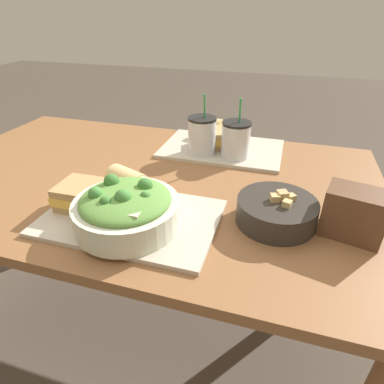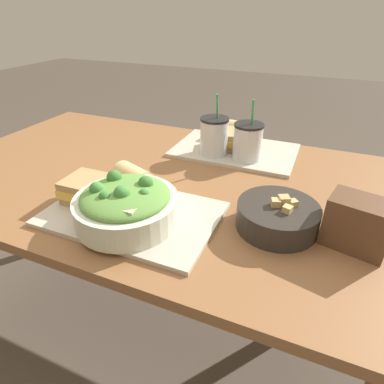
{
  "view_description": "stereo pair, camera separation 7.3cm",
  "coord_description": "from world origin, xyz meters",
  "px_view_note": "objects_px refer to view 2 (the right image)",
  "views": [
    {
      "loc": [
        0.41,
        -0.83,
        1.21
      ],
      "look_at": [
        0.22,
        -0.18,
        0.81
      ],
      "focal_mm": 30.0,
      "sensor_mm": 36.0,
      "label": 1
    },
    {
      "loc": [
        0.48,
        -0.81,
        1.21
      ],
      "look_at": [
        0.22,
        -0.18,
        0.81
      ],
      "focal_mm": 30.0,
      "sensor_mm": 36.0,
      "label": 2
    }
  ],
  "objects_px": {
    "soup_bowl": "(277,216)",
    "sandwich_far": "(233,139)",
    "drink_cup_dark": "(214,137)",
    "drink_cup_red": "(248,143)",
    "baguette_near": "(133,179)",
    "salad_bowl": "(126,204)",
    "sandwich_near": "(92,190)",
    "baguette_far": "(228,129)",
    "chip_bag": "(358,224)"
  },
  "relations": [
    {
      "from": "baguette_near",
      "to": "salad_bowl",
      "type": "bearing_deg",
      "value": -132.46
    },
    {
      "from": "drink_cup_red",
      "to": "drink_cup_dark",
      "type": "bearing_deg",
      "value": 180.0
    },
    {
      "from": "baguette_near",
      "to": "sandwich_far",
      "type": "distance_m",
      "value": 0.45
    },
    {
      "from": "baguette_far",
      "to": "sandwich_near",
      "type": "bearing_deg",
      "value": 167.7
    },
    {
      "from": "baguette_far",
      "to": "soup_bowl",
      "type": "bearing_deg",
      "value": -145.09
    },
    {
      "from": "soup_bowl",
      "to": "baguette_far",
      "type": "height_order",
      "value": "baguette_far"
    },
    {
      "from": "soup_bowl",
      "to": "chip_bag",
      "type": "relative_size",
      "value": 1.32
    },
    {
      "from": "salad_bowl",
      "to": "drink_cup_dark",
      "type": "distance_m",
      "value": 0.48
    },
    {
      "from": "soup_bowl",
      "to": "baguette_far",
      "type": "xyz_separation_m",
      "value": [
        -0.29,
        0.51,
        0.01
      ]
    },
    {
      "from": "soup_bowl",
      "to": "drink_cup_dark",
      "type": "relative_size",
      "value": 0.93
    },
    {
      "from": "drink_cup_dark",
      "to": "drink_cup_red",
      "type": "xyz_separation_m",
      "value": [
        0.12,
        -0.0,
        -0.0
      ]
    },
    {
      "from": "soup_bowl",
      "to": "drink_cup_dark",
      "type": "bearing_deg",
      "value": 129.77
    },
    {
      "from": "sandwich_far",
      "to": "drink_cup_dark",
      "type": "xyz_separation_m",
      "value": [
        -0.05,
        -0.08,
        0.03
      ]
    },
    {
      "from": "baguette_near",
      "to": "drink_cup_dark",
      "type": "height_order",
      "value": "drink_cup_dark"
    },
    {
      "from": "soup_bowl",
      "to": "sandwich_near",
      "type": "distance_m",
      "value": 0.49
    },
    {
      "from": "soup_bowl",
      "to": "baguette_near",
      "type": "height_order",
      "value": "baguette_near"
    },
    {
      "from": "salad_bowl",
      "to": "soup_bowl",
      "type": "xyz_separation_m",
      "value": [
        0.34,
        0.13,
        -0.02
      ]
    },
    {
      "from": "drink_cup_dark",
      "to": "baguette_near",
      "type": "bearing_deg",
      "value": -109.63
    },
    {
      "from": "sandwich_near",
      "to": "baguette_far",
      "type": "height_order",
      "value": "baguette_far"
    },
    {
      "from": "drink_cup_red",
      "to": "chip_bag",
      "type": "xyz_separation_m",
      "value": [
        0.34,
        -0.34,
        -0.01
      ]
    },
    {
      "from": "sandwich_near",
      "to": "drink_cup_dark",
      "type": "relative_size",
      "value": 0.7
    },
    {
      "from": "salad_bowl",
      "to": "sandwich_near",
      "type": "relative_size",
      "value": 1.71
    },
    {
      "from": "salad_bowl",
      "to": "sandwich_far",
      "type": "height_order",
      "value": "salad_bowl"
    },
    {
      "from": "soup_bowl",
      "to": "baguette_far",
      "type": "relative_size",
      "value": 2.32
    },
    {
      "from": "soup_bowl",
      "to": "sandwich_far",
      "type": "distance_m",
      "value": 0.49
    },
    {
      "from": "sandwich_near",
      "to": "drink_cup_dark",
      "type": "distance_m",
      "value": 0.48
    },
    {
      "from": "chip_bag",
      "to": "drink_cup_dark",
      "type": "bearing_deg",
      "value": 156.31
    },
    {
      "from": "sandwich_near",
      "to": "baguette_far",
      "type": "relative_size",
      "value": 1.74
    },
    {
      "from": "salad_bowl",
      "to": "baguette_near",
      "type": "bearing_deg",
      "value": 115.97
    },
    {
      "from": "drink_cup_dark",
      "to": "drink_cup_red",
      "type": "height_order",
      "value": "drink_cup_dark"
    },
    {
      "from": "chip_bag",
      "to": "sandwich_far",
      "type": "bearing_deg",
      "value": 147.46
    },
    {
      "from": "baguette_near",
      "to": "sandwich_far",
      "type": "bearing_deg",
      "value": -0.38
    },
    {
      "from": "baguette_near",
      "to": "baguette_far",
      "type": "xyz_separation_m",
      "value": [
        0.12,
        0.51,
        0.0
      ]
    },
    {
      "from": "drink_cup_red",
      "to": "baguette_far",
      "type": "bearing_deg",
      "value": 125.85
    },
    {
      "from": "drink_cup_red",
      "to": "chip_bag",
      "type": "distance_m",
      "value": 0.48
    },
    {
      "from": "drink_cup_dark",
      "to": "drink_cup_red",
      "type": "bearing_deg",
      "value": -0.0
    },
    {
      "from": "baguette_far",
      "to": "drink_cup_dark",
      "type": "distance_m",
      "value": 0.17
    },
    {
      "from": "sandwich_near",
      "to": "drink_cup_dark",
      "type": "height_order",
      "value": "drink_cup_dark"
    },
    {
      "from": "sandwich_near",
      "to": "sandwich_far",
      "type": "height_order",
      "value": "same"
    },
    {
      "from": "baguette_near",
      "to": "drink_cup_red",
      "type": "height_order",
      "value": "drink_cup_red"
    },
    {
      "from": "sandwich_near",
      "to": "chip_bag",
      "type": "bearing_deg",
      "value": 6.61
    },
    {
      "from": "salad_bowl",
      "to": "chip_bag",
      "type": "height_order",
      "value": "salad_bowl"
    },
    {
      "from": "baguette_near",
      "to": "chip_bag",
      "type": "bearing_deg",
      "value": -68.65
    },
    {
      "from": "soup_bowl",
      "to": "drink_cup_red",
      "type": "relative_size",
      "value": 0.96
    },
    {
      "from": "sandwich_near",
      "to": "drink_cup_dark",
      "type": "xyz_separation_m",
      "value": [
        0.2,
        0.43,
        0.03
      ]
    },
    {
      "from": "sandwich_far",
      "to": "drink_cup_dark",
      "type": "bearing_deg",
      "value": -138.31
    },
    {
      "from": "sandwich_near",
      "to": "chip_bag",
      "type": "height_order",
      "value": "chip_bag"
    },
    {
      "from": "sandwich_far",
      "to": "drink_cup_red",
      "type": "relative_size",
      "value": 0.86
    },
    {
      "from": "baguette_near",
      "to": "soup_bowl",
      "type": "bearing_deg",
      "value": -68.96
    },
    {
      "from": "salad_bowl",
      "to": "drink_cup_red",
      "type": "height_order",
      "value": "drink_cup_red"
    }
  ]
}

